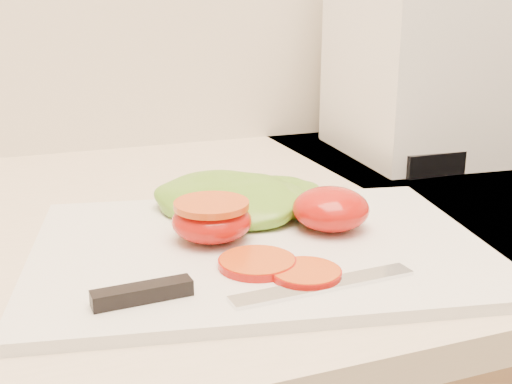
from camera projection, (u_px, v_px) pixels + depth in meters
name	position (u px, v px, depth m)	size (l,w,h in m)	color
cutting_board	(260.00, 248.00, 0.58)	(0.40, 0.29, 0.01)	silver
tomato_half_dome	(331.00, 209.00, 0.60)	(0.07, 0.07, 0.04)	#B50A07
tomato_half_cut	(212.00, 219.00, 0.58)	(0.07, 0.07, 0.04)	#B50A07
tomato_slice_0	(257.00, 263.00, 0.52)	(0.06, 0.06, 0.01)	#CC541C
tomato_slice_1	(306.00, 273.00, 0.51)	(0.05, 0.05, 0.01)	#CC541C
lettuce_leaf_0	(230.00, 199.00, 0.65)	(0.17, 0.11, 0.03)	#649928
lettuce_leaf_1	(277.00, 198.00, 0.66)	(0.12, 0.08, 0.03)	#649928
knife	(216.00, 290.00, 0.47)	(0.25, 0.05, 0.01)	silver
appliance	(421.00, 49.00, 0.90)	(0.20, 0.25, 0.30)	white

